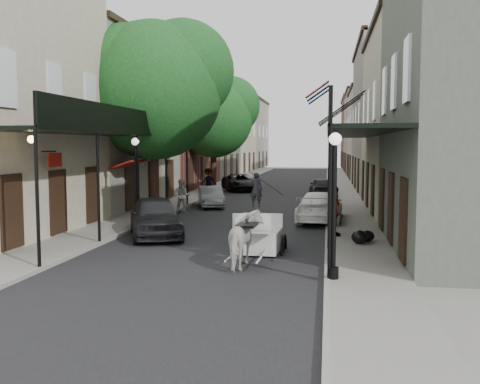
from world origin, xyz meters
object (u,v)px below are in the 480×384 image
at_px(car_right_far, 322,187).
at_px(car_left_mid, 211,197).
at_px(carriage, 261,220).
at_px(pedestrian_sidewalk_left, 208,181).
at_px(car_left_far, 240,182).
at_px(lamppost_right_far, 330,169).
at_px(lamppost_left, 136,180).
at_px(tree_near, 162,85).
at_px(car_right_near, 320,207).
at_px(tree_far, 218,114).
at_px(car_left_near, 155,216).
at_px(pedestrian_sidewalk_right, 334,211).
at_px(lamppost_right_near, 334,203).
at_px(horse, 246,240).
at_px(pedestrian_walking, 182,196).

bearing_deg(car_right_far, car_left_mid, 44.06).
bearing_deg(carriage, pedestrian_sidewalk_left, 110.27).
xyz_separation_m(carriage, car_left_far, (-4.48, 23.02, -0.39)).
bearing_deg(lamppost_right_far, lamppost_left, -124.35).
distance_m(tree_near, car_right_near, 9.78).
bearing_deg(carriage, lamppost_right_far, 84.09).
bearing_deg(tree_near, pedestrian_sidewalk_left, 90.01).
bearing_deg(car_left_mid, car_left_far, 73.34).
bearing_deg(car_left_mid, pedestrian_sidewalk_left, 86.77).
bearing_deg(tree_far, lamppost_right_far, -36.51).
xyz_separation_m(car_left_near, car_left_far, (-0.14, 20.92, -0.13)).
xyz_separation_m(pedestrian_sidewalk_right, car_right_far, (-0.60, 17.01, -0.40)).
bearing_deg(lamppost_right_near, pedestrian_sidewalk_right, 89.13).
bearing_deg(pedestrian_sidewalk_right, car_left_near, 76.64).
xyz_separation_m(horse, pedestrian_sidewalk_left, (-5.84, 20.95, 0.22)).
height_order(lamppost_right_far, pedestrian_sidewalk_left, lamppost_right_far).
relative_size(car_left_near, car_left_mid, 1.28).
bearing_deg(lamppost_right_far, lamppost_right_near, -90.00).
xyz_separation_m(lamppost_left, pedestrian_sidewalk_left, (-0.10, 14.35, -1.02)).
distance_m(pedestrian_sidewalk_left, car_left_near, 16.43).
bearing_deg(lamppost_right_far, pedestrian_sidewalk_right, -89.57).
relative_size(lamppost_right_near, car_right_near, 0.77).
distance_m(lamppost_right_near, car_left_far, 27.81).
distance_m(car_left_near, car_right_near, 7.97).
relative_size(tree_near, car_left_near, 2.09).
bearing_deg(pedestrian_sidewalk_right, car_right_near, -10.52).
bearing_deg(pedestrian_walking, car_left_far, 76.41).
bearing_deg(pedestrian_sidewalk_left, lamppost_left, 56.20).
xyz_separation_m(tree_near, car_left_near, (1.60, -6.18, -5.70)).
xyz_separation_m(carriage, car_left_near, (-4.35, 2.10, -0.26)).
bearing_deg(pedestrian_sidewalk_left, tree_far, -123.53).
distance_m(pedestrian_walking, car_left_far, 13.78).
height_order(pedestrian_walking, pedestrian_sidewalk_left, pedestrian_sidewalk_left).
relative_size(lamppost_left, pedestrian_sidewalk_left, 2.05).
distance_m(lamppost_left, carriage, 7.21).
relative_size(lamppost_right_far, pedestrian_sidewalk_left, 2.05).
bearing_deg(lamppost_right_far, car_left_mid, -149.16).
relative_size(horse, car_right_near, 0.39).
bearing_deg(car_left_mid, pedestrian_sidewalk_right, -71.54).
bearing_deg(pedestrian_walking, car_right_near, -27.39).
bearing_deg(lamppost_right_near, car_right_far, 91.21).
height_order(tree_near, carriage, tree_near).
xyz_separation_m(tree_far, car_right_far, (7.85, -2.58, -5.18)).
distance_m(tree_far, pedestrian_sidewalk_left, 6.15).
distance_m(lamppost_right_near, car_left_near, 9.08).
xyz_separation_m(tree_far, lamppost_left, (0.15, -18.18, -3.79)).
distance_m(pedestrian_sidewalk_left, car_right_near, 13.78).
relative_size(tree_far, pedestrian_sidewalk_right, 4.58).
relative_size(tree_far, pedestrian_sidewalk_left, 4.75).
distance_m(pedestrian_sidewalk_left, car_left_far, 4.81).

